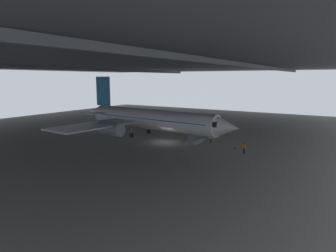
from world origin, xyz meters
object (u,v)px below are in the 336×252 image
(crew_worker_near_nose, at_px, (244,148))
(crew_worker_by_stairs, at_px, (211,138))
(airplane_main, at_px, (148,119))
(boarding_stairs, at_px, (195,139))
(traffic_cone_orange, at_px, (235,147))

(crew_worker_near_nose, height_order, crew_worker_by_stairs, crew_worker_near_nose)
(airplane_main, xyz_separation_m, crew_worker_near_nose, (-3.03, -19.37, -2.46))
(crew_worker_by_stairs, bearing_deg, boarding_stairs, 122.09)
(boarding_stairs, bearing_deg, crew_worker_by_stairs, -57.91)
(airplane_main, bearing_deg, crew_worker_by_stairs, -84.96)
(traffic_cone_orange, bearing_deg, crew_worker_by_stairs, 71.92)
(boarding_stairs, height_order, crew_worker_near_nose, boarding_stairs)
(crew_worker_near_nose, bearing_deg, crew_worker_by_stairs, 59.85)
(boarding_stairs, height_order, crew_worker_by_stairs, boarding_stairs)
(crew_worker_near_nose, distance_m, crew_worker_by_stairs, 8.19)
(crew_worker_near_nose, height_order, traffic_cone_orange, crew_worker_near_nose)
(airplane_main, relative_size, traffic_cone_orange, 60.32)
(airplane_main, xyz_separation_m, boarding_stairs, (-0.33, -10.04, -2.70))
(crew_worker_near_nose, bearing_deg, traffic_cone_orange, 41.83)
(airplane_main, distance_m, crew_worker_by_stairs, 12.59)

